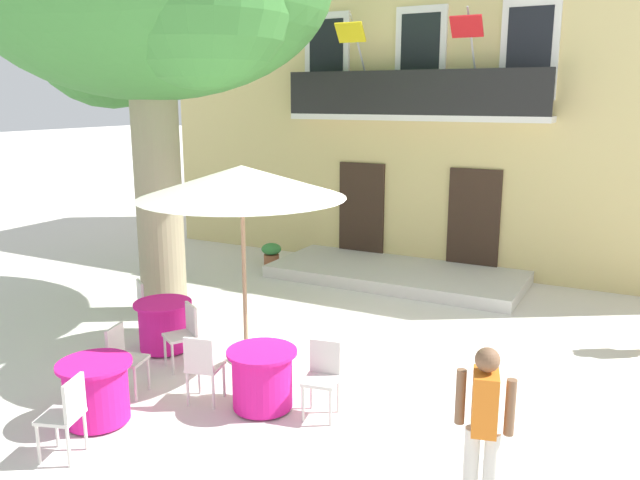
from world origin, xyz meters
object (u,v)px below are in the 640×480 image
(cafe_chair_front_0, at_px, (66,412))
(cafe_chair_front_1, at_px, (123,355))
(cafe_chair_middle_0, at_px, (323,373))
(cafe_table_near_tree, at_px, (164,325))
(cafe_chair_near_tree_0, at_px, (185,331))
(ground_planter_left, at_px, (271,253))
(cafe_chair_middle_1, at_px, (203,364))
(pedestrian_near_entrance, at_px, (484,422))
(cafe_table_middle, at_px, (262,379))
(cafe_chair_near_tree_1, at_px, (148,303))
(cafe_umbrella, at_px, (242,183))
(cafe_table_front, at_px, (96,391))

(cafe_chair_front_0, xyz_separation_m, cafe_chair_front_1, (-0.57, 1.39, 0.00))
(cafe_chair_middle_0, bearing_deg, cafe_chair_front_1, -164.22)
(cafe_table_near_tree, distance_m, cafe_chair_near_tree_0, 0.77)
(cafe_chair_near_tree_0, xyz_separation_m, ground_planter_left, (-1.89, 5.32, -0.24))
(cafe_chair_middle_1, distance_m, pedestrian_near_entrance, 3.64)
(cafe_table_middle, relative_size, cafe_chair_middle_0, 0.95)
(cafe_chair_front_0, xyz_separation_m, pedestrian_near_entrance, (4.09, 1.10, 0.39))
(cafe_chair_front_1, height_order, ground_planter_left, cafe_chair_front_1)
(cafe_chair_near_tree_0, relative_size, cafe_chair_near_tree_1, 1.00)
(cafe_table_middle, distance_m, cafe_umbrella, 2.69)
(cafe_table_middle, bearing_deg, cafe_chair_near_tree_0, 161.77)
(pedestrian_near_entrance, bearing_deg, cafe_chair_middle_1, 171.47)
(cafe_chair_middle_1, distance_m, cafe_umbrella, 2.52)
(ground_planter_left, distance_m, pedestrian_near_entrance, 9.26)
(cafe_chair_middle_0, distance_m, cafe_chair_front_0, 2.86)
(cafe_chair_near_tree_1, bearing_deg, cafe_chair_front_0, -60.68)
(cafe_table_middle, bearing_deg, cafe_chair_middle_0, 16.56)
(cafe_chair_middle_1, height_order, pedestrian_near_entrance, pedestrian_near_entrance)
(cafe_chair_middle_0, xyz_separation_m, ground_planter_left, (-4.26, 5.64, -0.24))
(cafe_table_near_tree, distance_m, ground_planter_left, 5.14)
(cafe_table_middle, distance_m, pedestrian_near_entrance, 3.02)
(cafe_chair_middle_1, relative_size, cafe_chair_front_1, 1.00)
(cafe_chair_near_tree_0, bearing_deg, ground_planter_left, 109.59)
(cafe_table_front, height_order, ground_planter_left, cafe_table_front)
(cafe_chair_near_tree_1, relative_size, cafe_table_front, 1.05)
(cafe_chair_front_0, bearing_deg, cafe_chair_middle_0, 47.28)
(cafe_chair_middle_0, bearing_deg, pedestrian_near_entrance, -25.04)
(cafe_table_near_tree, xyz_separation_m, cafe_chair_front_0, (1.11, -2.76, 0.14))
(cafe_chair_near_tree_1, height_order, ground_planter_left, cafe_chair_near_tree_1)
(cafe_chair_middle_1, bearing_deg, cafe_chair_near_tree_0, 139.70)
(cafe_table_near_tree, distance_m, cafe_chair_middle_1, 1.97)
(cafe_umbrella, bearing_deg, pedestrian_near_entrance, -26.36)
(ground_planter_left, bearing_deg, cafe_chair_middle_1, -65.16)
(cafe_chair_front_1, relative_size, cafe_umbrella, 0.31)
(cafe_table_front, height_order, cafe_umbrella, cafe_umbrella)
(cafe_chair_middle_0, xyz_separation_m, pedestrian_near_entrance, (2.15, -1.00, 0.39))
(cafe_table_near_tree, height_order, cafe_chair_near_tree_0, cafe_chair_near_tree_0)
(cafe_table_middle, relative_size, cafe_chair_front_0, 0.95)
(cafe_table_middle, height_order, cafe_chair_front_0, cafe_chair_front_0)
(cafe_chair_middle_1, distance_m, cafe_table_front, 1.26)
(cafe_chair_front_1, height_order, pedestrian_near_entrance, pedestrian_near_entrance)
(cafe_chair_front_1, bearing_deg, cafe_chair_near_tree_1, 124.34)
(cafe_table_middle, height_order, ground_planter_left, cafe_table_middle)
(cafe_table_middle, relative_size, cafe_chair_front_1, 0.95)
(cafe_chair_front_0, bearing_deg, pedestrian_near_entrance, 15.06)
(cafe_chair_front_0, bearing_deg, ground_planter_left, 106.66)
(cafe_chair_middle_1, bearing_deg, pedestrian_near_entrance, -8.53)
(cafe_chair_near_tree_1, bearing_deg, cafe_chair_middle_1, -33.37)
(cafe_umbrella, bearing_deg, cafe_chair_front_0, -93.82)
(cafe_chair_near_tree_1, bearing_deg, ground_planter_left, 96.90)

